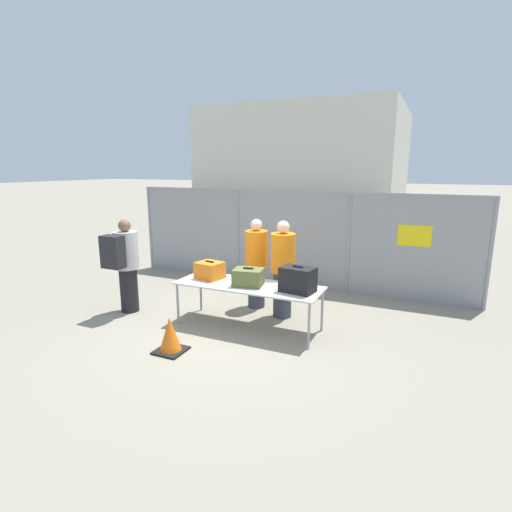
{
  "coord_description": "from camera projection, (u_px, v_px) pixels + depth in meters",
  "views": [
    {
      "loc": [
        2.83,
        -5.37,
        2.55
      ],
      "look_at": [
        0.06,
        0.71,
        1.05
      ],
      "focal_mm": 28.0,
      "sensor_mm": 36.0,
      "label": 1
    }
  ],
  "objects": [
    {
      "name": "inspection_table",
      "position": [
        248.0,
        287.0,
        6.34
      ],
      "size": [
        2.36,
        0.83,
        0.72
      ],
      "color": "silver",
      "rests_on": "ground_plane"
    },
    {
      "name": "security_worker_near",
      "position": [
        283.0,
        268.0,
        6.77
      ],
      "size": [
        0.41,
        0.41,
        1.68
      ],
      "rotation": [
        0.0,
        0.0,
        3.33
      ],
      "color": "#383D4C",
      "rests_on": "ground_plane"
    },
    {
      "name": "traffic_cone",
      "position": [
        170.0,
        336.0,
        5.58
      ],
      "size": [
        0.41,
        0.41,
        0.51
      ],
      "color": "black",
      "rests_on": "ground_plane"
    },
    {
      "name": "fence_section",
      "position": [
        291.0,
        237.0,
        8.55
      ],
      "size": [
        7.57,
        0.07,
        2.06
      ],
      "color": "gray",
      "rests_on": "ground_plane"
    },
    {
      "name": "ground_plane",
      "position": [
        235.0,
        327.0,
        6.47
      ],
      "size": [
        120.0,
        120.0,
        0.0
      ],
      "primitive_type": "plane",
      "color": "gray"
    },
    {
      "name": "distant_hangar",
      "position": [
        309.0,
        155.0,
        32.2
      ],
      "size": [
        14.38,
        12.4,
        6.84
      ],
      "color": "beige",
      "rests_on": "ground_plane"
    },
    {
      "name": "utility_trailer",
      "position": [
        328.0,
        253.0,
        10.09
      ],
      "size": [
        3.6,
        2.05,
        0.71
      ],
      "color": "silver",
      "rests_on": "ground_plane"
    },
    {
      "name": "suitcase_olive",
      "position": [
        248.0,
        277.0,
        6.26
      ],
      "size": [
        0.51,
        0.43,
        0.29
      ],
      "color": "#566033",
      "rests_on": "inspection_table"
    },
    {
      "name": "suitcase_black",
      "position": [
        298.0,
        280.0,
        5.93
      ],
      "size": [
        0.54,
        0.4,
        0.4
      ],
      "color": "black",
      "rests_on": "inspection_table"
    },
    {
      "name": "security_worker_far",
      "position": [
        256.0,
        262.0,
        7.26
      ],
      "size": [
        0.41,
        0.41,
        1.64
      ],
      "rotation": [
        0.0,
        0.0,
        3.23
      ],
      "color": "#383D4C",
      "rests_on": "ground_plane"
    },
    {
      "name": "suitcase_orange",
      "position": [
        210.0,
        270.0,
        6.66
      ],
      "size": [
        0.47,
        0.43,
        0.3
      ],
      "color": "orange",
      "rests_on": "inspection_table"
    },
    {
      "name": "traveler_hooded",
      "position": [
        125.0,
        262.0,
        6.97
      ],
      "size": [
        0.41,
        0.64,
        1.66
      ],
      "rotation": [
        0.0,
        0.0,
        0.38
      ],
      "color": "black",
      "rests_on": "ground_plane"
    }
  ]
}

